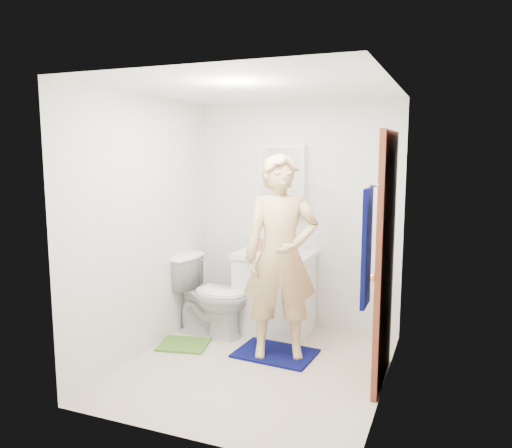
{
  "coord_description": "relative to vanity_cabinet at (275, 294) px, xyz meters",
  "views": [
    {
      "loc": [
        1.56,
        -3.87,
        1.89
      ],
      "look_at": [
        -0.1,
        0.25,
        1.24
      ],
      "focal_mm": 35.0,
      "sensor_mm": 36.0,
      "label": 1
    }
  ],
  "objects": [
    {
      "name": "toothbrush_cup",
      "position": [
        0.16,
        0.1,
        0.49
      ],
      "size": [
        0.12,
        0.12,
        0.09
      ],
      "primitive_type": "imported",
      "rotation": [
        0.0,
        0.0,
        0.11
      ],
      "color": "#7E3A80",
      "rests_on": "countertop"
    },
    {
      "name": "green_rug",
      "position": [
        -0.69,
        -0.72,
        -0.39
      ],
      "size": [
        0.54,
        0.48,
        0.02
      ],
      "primitive_type": "cube",
      "rotation": [
        0.0,
        0.0,
        0.21
      ],
      "color": "#4D842C",
      "rests_on": "floor"
    },
    {
      "name": "wall_left",
      "position": [
        -0.96,
        -0.91,
        0.8
      ],
      "size": [
        0.02,
        2.4,
        2.4
      ],
      "primitive_type": "cube",
      "color": "silver",
      "rests_on": "ground"
    },
    {
      "name": "door_knob",
      "position": [
        1.18,
        -1.08,
        0.55
      ],
      "size": [
        0.07,
        0.07,
        0.07
      ],
      "primitive_type": "sphere",
      "color": "gold",
      "rests_on": "door"
    },
    {
      "name": "countertop",
      "position": [
        0.0,
        0.0,
        0.43
      ],
      "size": [
        0.79,
        0.59,
        0.05
      ],
      "primitive_type": "cube",
      "color": "white",
      "rests_on": "vanity_cabinet"
    },
    {
      "name": "faucet",
      "position": [
        0.0,
        0.18,
        0.51
      ],
      "size": [
        0.03,
        0.03,
        0.12
      ],
      "primitive_type": "cylinder",
      "color": "silver",
      "rests_on": "countertop"
    },
    {
      "name": "ceiling",
      "position": [
        0.15,
        -0.91,
        2.01
      ],
      "size": [
        2.2,
        2.4,
        0.02
      ],
      "primitive_type": "cube",
      "color": "white",
      "rests_on": "ground"
    },
    {
      "name": "medicine_cabinet",
      "position": [
        0.0,
        0.22,
        1.2
      ],
      "size": [
        0.5,
        0.12,
        0.7
      ],
      "primitive_type": "cube",
      "color": "white",
      "rests_on": "wall_back"
    },
    {
      "name": "mirror_panel",
      "position": [
        0.0,
        0.16,
        1.2
      ],
      "size": [
        0.46,
        0.01,
        0.66
      ],
      "primitive_type": "cube",
      "color": "white",
      "rests_on": "wall_back"
    },
    {
      "name": "towel_hook",
      "position": [
        1.22,
        -1.48,
        1.27
      ],
      "size": [
        0.06,
        0.02,
        0.02
      ],
      "primitive_type": "cylinder",
      "rotation": [
        0.0,
        1.57,
        0.0
      ],
      "color": "silver",
      "rests_on": "wall_right"
    },
    {
      "name": "bath_mat",
      "position": [
        0.22,
        -0.59,
        -0.39
      ],
      "size": [
        0.76,
        0.57,
        0.02
      ],
      "primitive_type": "cube",
      "rotation": [
        0.0,
        0.0,
        -0.07
      ],
      "color": "#080B4B",
      "rests_on": "floor"
    },
    {
      "name": "floor",
      "position": [
        0.15,
        -0.91,
        -0.41
      ],
      "size": [
        2.2,
        2.4,
        0.02
      ],
      "primitive_type": "cube",
      "color": "beige",
      "rests_on": "ground"
    },
    {
      "name": "wall_right",
      "position": [
        1.26,
        -0.91,
        0.8
      ],
      "size": [
        0.02,
        2.4,
        2.4
      ],
      "primitive_type": "cube",
      "color": "silver",
      "rests_on": "ground"
    },
    {
      "name": "door",
      "position": [
        1.22,
        -0.76,
        0.62
      ],
      "size": [
        0.05,
        0.8,
        2.05
      ],
      "primitive_type": "cube",
      "color": "brown",
      "rests_on": "ground"
    },
    {
      "name": "toilet",
      "position": [
        -0.59,
        -0.32,
        0.01
      ],
      "size": [
        0.85,
        0.55,
        0.82
      ],
      "primitive_type": "imported",
      "rotation": [
        0.0,
        0.0,
        1.46
      ],
      "color": "white",
      "rests_on": "floor"
    },
    {
      "name": "towel",
      "position": [
        1.18,
        -1.48,
        0.85
      ],
      "size": [
        0.03,
        0.24,
        0.8
      ],
      "primitive_type": "cube",
      "color": "#080B4B",
      "rests_on": "wall_right"
    },
    {
      "name": "wall_back",
      "position": [
        0.15,
        0.3,
        0.8
      ],
      "size": [
        2.2,
        0.02,
        2.4
      ],
      "primitive_type": "cube",
      "color": "silver",
      "rests_on": "ground"
    },
    {
      "name": "vanity_cabinet",
      "position": [
        0.0,
        0.0,
        0.0
      ],
      "size": [
        0.75,
        0.55,
        0.8
      ],
      "primitive_type": "cube",
      "color": "white",
      "rests_on": "floor"
    },
    {
      "name": "wall_front",
      "position": [
        0.15,
        -2.12,
        0.8
      ],
      "size": [
        2.2,
        0.02,
        2.4
      ],
      "primitive_type": "cube",
      "color": "silver",
      "rests_on": "ground"
    },
    {
      "name": "sink_basin",
      "position": [
        0.0,
        0.0,
        0.44
      ],
      "size": [
        0.4,
        0.4,
        0.03
      ],
      "primitive_type": "cylinder",
      "color": "white",
      "rests_on": "countertop"
    },
    {
      "name": "man",
      "position": [
        0.28,
        -0.63,
        0.54
      ],
      "size": [
        0.79,
        0.66,
        1.84
      ],
      "primitive_type": "imported",
      "rotation": [
        0.0,
        0.0,
        0.38
      ],
      "color": "#DAB67B",
      "rests_on": "bath_mat"
    },
    {
      "name": "soap_dispenser",
      "position": [
        -0.18,
        -0.02,
        0.54
      ],
      "size": [
        0.09,
        0.09,
        0.19
      ],
      "primitive_type": "imported",
      "rotation": [
        0.0,
        0.0,
        0.04
      ],
      "color": "#CE606A",
      "rests_on": "countertop"
    }
  ]
}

